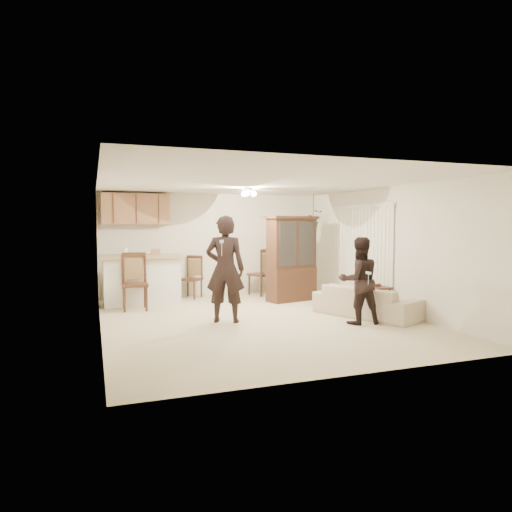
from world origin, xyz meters
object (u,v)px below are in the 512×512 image
object	(u,v)px
sofa	(366,297)
child	(359,286)
side_table	(376,299)
chair_hutch_right	(261,282)
chair_bar	(135,294)
chair_hutch_left	(191,286)
china_hutch	(292,259)
adult	(225,272)

from	to	relation	value
sofa	child	bearing A→B (deg)	112.33
side_table	chair_hutch_right	world-z (taller)	chair_hutch_right
chair_hutch_right	side_table	bearing A→B (deg)	92.09
chair_hutch_right	child	bearing A→B (deg)	73.33
chair_hutch_right	chair_bar	bearing A→B (deg)	-5.92
sofa	child	distance (m)	0.74
chair_hutch_left	side_table	bearing A→B (deg)	-3.81
sofa	chair_hutch_right	world-z (taller)	chair_hutch_right
china_hutch	chair_bar	xyz separation A→B (m)	(-3.47, 0.04, -0.63)
sofa	adult	bearing A→B (deg)	56.99
china_hutch	chair_hutch_right	world-z (taller)	china_hutch
sofa	child	world-z (taller)	child
china_hutch	chair_hutch_right	xyz separation A→B (m)	(-0.34, 1.06, -0.63)
chair_hutch_right	adult	bearing A→B (deg)	34.29
adult	side_table	size ratio (longest dim) A/B	3.19
sofa	side_table	distance (m)	0.58
side_table	chair_hutch_left	xyz separation A→B (m)	(-3.13, 2.95, 0.02)
china_hutch	chair_hutch_left	xyz separation A→B (m)	(-2.09, 1.17, -0.67)
side_table	chair_bar	xyz separation A→B (m)	(-4.52, 1.83, 0.06)
side_table	chair_bar	size ratio (longest dim) A/B	0.48
china_hutch	child	bearing A→B (deg)	-100.42
child	china_hutch	size ratio (longest dim) A/B	0.70
sofa	chair_hutch_right	xyz separation A→B (m)	(-0.93, 3.19, -0.04)
sofa	adult	size ratio (longest dim) A/B	1.04
chair_hutch_left	chair_bar	bearing A→B (deg)	-101.46
child	chair_hutch_left	world-z (taller)	child
sofa	china_hutch	world-z (taller)	china_hutch
child	side_table	distance (m)	1.31
sofa	chair_hutch_right	size ratio (longest dim) A/B	1.63
sofa	chair_hutch_right	bearing A→B (deg)	-7.25
child	side_table	xyz separation A→B (m)	(0.92, 0.83, -0.41)
adult	chair_bar	xyz separation A→B (m)	(-1.42, 1.74, -0.57)
adult	chair_hutch_right	bearing A→B (deg)	-98.78
chair_hutch_left	chair_hutch_right	bearing A→B (deg)	36.01
sofa	adult	world-z (taller)	adult
adult	side_table	world-z (taller)	adult
side_table	sofa	bearing A→B (deg)	-142.75
adult	china_hutch	xyz separation A→B (m)	(2.05, 1.70, 0.05)
child	chair_bar	distance (m)	4.49
adult	chair_hutch_left	distance (m)	2.93
sofa	child	xyz separation A→B (m)	(-0.47, -0.48, 0.31)
sofa	chair_hutch_left	bearing A→B (deg)	15.47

